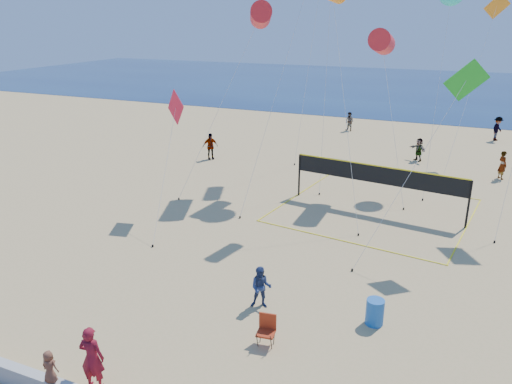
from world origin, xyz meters
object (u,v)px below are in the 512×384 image
at_px(woman, 92,358).
at_px(volleyball_net, 378,180).
at_px(camp_chair, 267,328).
at_px(trash_barrel, 375,312).

distance_m(woman, volleyball_net, 16.45).
distance_m(woman, camp_chair, 4.97).
xyz_separation_m(camp_chair, volleyball_net, (0.96, 12.31, 1.07)).
distance_m(camp_chair, volleyball_net, 12.39).
relative_size(woman, camp_chair, 1.70).
height_order(woman, volleyball_net, volleyball_net).
bearing_deg(camp_chair, trash_barrel, 32.34).
bearing_deg(woman, trash_barrel, -148.72).
bearing_deg(woman, camp_chair, -146.49).
xyz_separation_m(woman, camp_chair, (3.50, 3.51, -0.37)).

